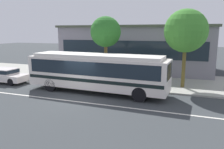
% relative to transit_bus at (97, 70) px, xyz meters
% --- Properties ---
extents(ground_plane, '(120.00, 120.00, 0.00)m').
position_rel_transit_bus_xyz_m(ground_plane, '(-0.80, -1.84, -1.69)').
color(ground_plane, '#363B3D').
extents(sidewalk_slab, '(60.00, 8.00, 0.12)m').
position_rel_transit_bus_xyz_m(sidewalk_slab, '(-0.80, 5.35, -1.63)').
color(sidewalk_slab, '#9E9E93').
rests_on(sidewalk_slab, ground_plane).
extents(lane_stripe_center, '(56.00, 0.16, 0.01)m').
position_rel_transit_bus_xyz_m(lane_stripe_center, '(-0.80, -2.64, -1.69)').
color(lane_stripe_center, silver).
rests_on(lane_stripe_center, ground_plane).
extents(transit_bus, '(10.87, 2.94, 2.91)m').
position_rel_transit_bus_xyz_m(transit_bus, '(0.00, 0.00, 0.00)').
color(transit_bus, silver).
rests_on(transit_bus, ground_plane).
extents(sedan_behind_bus, '(4.32, 1.76, 1.29)m').
position_rel_transit_bus_xyz_m(sedan_behind_bus, '(-9.27, 0.14, -0.97)').
color(sedan_behind_bus, silver).
rests_on(sedan_behind_bus, ground_plane).
extents(pedestrian_waiting_near_sign, '(0.46, 0.46, 1.67)m').
position_rel_transit_bus_xyz_m(pedestrian_waiting_near_sign, '(-4.75, 2.87, -0.60)').
color(pedestrian_waiting_near_sign, '#302730').
rests_on(pedestrian_waiting_near_sign, sidewalk_slab).
extents(pedestrian_walking_along_curb, '(0.38, 0.38, 1.69)m').
position_rel_transit_bus_xyz_m(pedestrian_walking_along_curb, '(2.19, 2.10, -0.58)').
color(pedestrian_walking_along_curb, '#173345').
rests_on(pedestrian_walking_along_curb, sidewalk_slab).
extents(pedestrian_standing_by_tree, '(0.46, 0.46, 1.74)m').
position_rel_transit_bus_xyz_m(pedestrian_standing_by_tree, '(2.72, 3.14, -0.55)').
color(pedestrian_standing_by_tree, '#363E38').
rests_on(pedestrian_standing_by_tree, sidewalk_slab).
extents(bus_stop_sign, '(0.10, 0.44, 2.30)m').
position_rel_transit_bus_xyz_m(bus_stop_sign, '(4.35, 1.70, -0.09)').
color(bus_stop_sign, gray).
rests_on(bus_stop_sign, sidewalk_slab).
extents(street_tree_near_stop, '(2.71, 2.71, 5.79)m').
position_rel_transit_bus_xyz_m(street_tree_near_stop, '(-0.70, 3.60, 2.82)').
color(street_tree_near_stop, brown).
rests_on(street_tree_near_stop, sidewalk_slab).
extents(street_tree_mid_block, '(3.38, 3.38, 6.20)m').
position_rel_transit_bus_xyz_m(street_tree_mid_block, '(6.09, 3.48, 2.92)').
color(street_tree_mid_block, brown).
rests_on(street_tree_mid_block, sidewalk_slab).
extents(station_building, '(17.08, 9.32, 5.24)m').
position_rel_transit_bus_xyz_m(station_building, '(0.42, 11.50, 0.93)').
color(station_building, gray).
rests_on(station_building, ground_plane).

